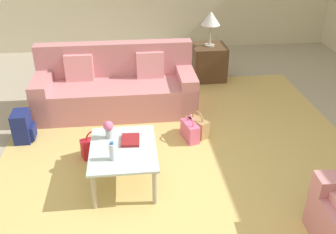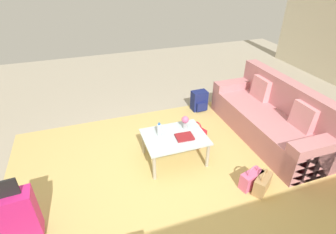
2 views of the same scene
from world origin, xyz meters
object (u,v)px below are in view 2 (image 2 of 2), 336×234
handbag_pink (251,179)px  handbag_tan (262,183)px  coffee_table (175,139)px  coffee_table_book (184,137)px  water_bottle (159,130)px  handbag_red (197,133)px  flower_vase (185,121)px  suitcase_magenta (17,216)px  couch (272,119)px  backpack_navy (199,101)px

handbag_pink → handbag_tan: (-0.09, 0.11, 0.00)m
coffee_table → handbag_pink: 1.18m
coffee_table_book → water_bottle: bearing=-26.5°
handbag_pink → handbag_red: 1.23m
water_bottle → flower_vase: (-0.42, -0.05, 0.03)m
flower_vase → suitcase_magenta: suitcase_magenta is taller
coffee_table_book → handbag_tan: bearing=133.4°
couch → backpack_navy: size_ratio=5.73×
couch → handbag_pink: bearing=43.0°
coffee_table → water_bottle: water_bottle is taller
flower_vase → backpack_navy: bearing=-124.4°
flower_vase → backpack_navy: (-0.78, -1.14, -0.37)m
couch → handbag_red: (1.27, -0.25, -0.19)m
suitcase_magenta → coffee_table_book: bearing=-163.7°
couch → handbag_tan: couch is taller
handbag_tan → backpack_navy: size_ratio=0.89×
coffee_table_book → suitcase_magenta: bearing=19.2°
coffee_table → handbag_tan: bearing=132.2°
coffee_table → flower_vase: (-0.22, -0.15, 0.18)m
water_bottle → handbag_tan: 1.56m
flower_vase → handbag_pink: bearing=119.2°
handbag_tan → coffee_table_book: bearing=-49.5°
flower_vase → coffee_table: bearing=34.3°
water_bottle → suitcase_magenta: bearing=24.0°
handbag_red → backpack_navy: (-0.47, -0.94, 0.06)m
backpack_navy → flower_vase: bearing=55.6°
suitcase_magenta → couch: bearing=-168.1°
water_bottle → backpack_navy: 1.72m
handbag_red → handbag_pink: bearing=101.7°
handbag_pink → handbag_red: same height
coffee_table_book → backpack_navy: coffee_table_book is taller
handbag_pink → handbag_tan: size_ratio=1.00×
handbag_tan → coffee_table: bearing=-47.8°
water_bottle → handbag_tan: bearing=135.3°
handbag_pink → suitcase_magenta: bearing=-3.1°
water_bottle → flower_vase: flower_vase is taller
handbag_red → flower_vase: bearing=33.2°
flower_vase → suitcase_magenta: size_ratio=0.24×
coffee_table_book → suitcase_magenta: (2.12, 0.62, -0.09)m
handbag_tan → flower_vase: bearing=-59.6°
coffee_table → handbag_tan: coffee_table is taller
water_bottle → backpack_navy: water_bottle is taller
suitcase_magenta → handbag_pink: (-2.78, 0.15, -0.23)m
water_bottle → flower_vase: size_ratio=1.00×
backpack_navy → suitcase_magenta: bearing=33.5°
suitcase_magenta → handbag_pink: size_ratio=2.37×
coffee_table → backpack_navy: size_ratio=2.25×
couch → coffee_table: (1.80, 0.10, 0.06)m
couch → handbag_pink: 1.40m
coffee_table → flower_vase: bearing=-145.7°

